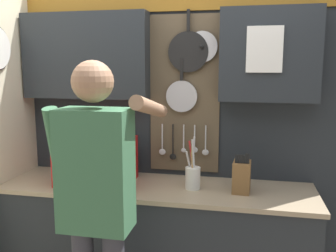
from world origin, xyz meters
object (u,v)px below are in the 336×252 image
at_px(person, 97,193).
at_px(knife_block, 242,176).
at_px(utensil_crock, 193,175).
at_px(microwave, 96,161).

bearing_deg(person, knife_block, 37.04).
relative_size(knife_block, utensil_crock, 0.74).
height_order(microwave, utensil_crock, utensil_crock).
relative_size(utensil_crock, person, 0.20).
bearing_deg(microwave, utensil_crock, 0.12).
height_order(microwave, person, person).
xyz_separation_m(microwave, knife_block, (1.00, 0.00, -0.05)).
xyz_separation_m(knife_block, person, (-0.76, -0.57, 0.03)).
bearing_deg(knife_block, utensil_crock, 179.85).
relative_size(microwave, utensil_crock, 1.39).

